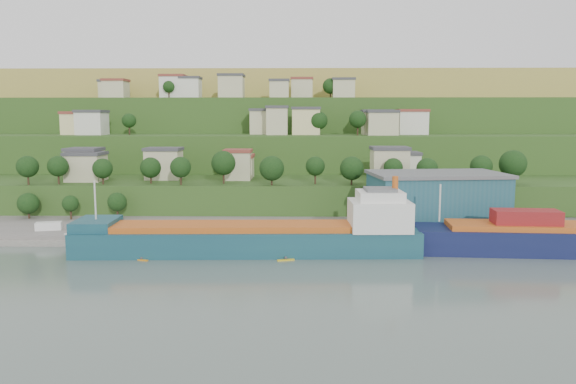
{
  "coord_description": "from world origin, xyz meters",
  "views": [
    {
      "loc": [
        8.61,
        -105.0,
        27.78
      ],
      "look_at": [
        6.57,
        15.0,
        11.83
      ],
      "focal_mm": 35.0,
      "sensor_mm": 36.0,
      "label": 1
    }
  ],
  "objects_px": {
    "cargo_ship_near": "(258,240)",
    "warehouse": "(436,199)",
    "caravan": "(49,228)",
    "kayak_orange": "(141,259)"
  },
  "relations": [
    {
      "from": "warehouse",
      "to": "caravan",
      "type": "height_order",
      "value": "warehouse"
    },
    {
      "from": "kayak_orange",
      "to": "cargo_ship_near",
      "type": "bearing_deg",
      "value": 36.32
    },
    {
      "from": "warehouse",
      "to": "caravan",
      "type": "relative_size",
      "value": 5.83
    },
    {
      "from": "cargo_ship_near",
      "to": "warehouse",
      "type": "relative_size",
      "value": 2.14
    },
    {
      "from": "cargo_ship_near",
      "to": "kayak_orange",
      "type": "relative_size",
      "value": 24.77
    },
    {
      "from": "cargo_ship_near",
      "to": "kayak_orange",
      "type": "bearing_deg",
      "value": -166.32
    },
    {
      "from": "caravan",
      "to": "warehouse",
      "type": "bearing_deg",
      "value": -10.11
    },
    {
      "from": "caravan",
      "to": "kayak_orange",
      "type": "height_order",
      "value": "caravan"
    },
    {
      "from": "warehouse",
      "to": "caravan",
      "type": "xyz_separation_m",
      "value": [
        -90.83,
        -7.3,
        -5.92
      ]
    },
    {
      "from": "kayak_orange",
      "to": "warehouse",
      "type": "bearing_deg",
      "value": 43.81
    }
  ]
}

